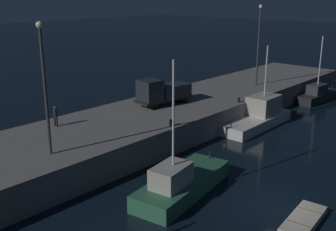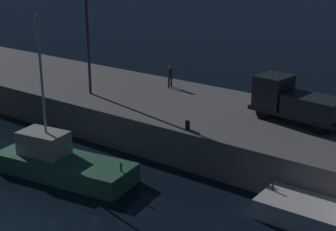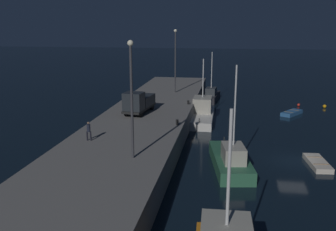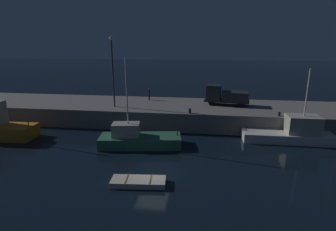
{
  "view_description": "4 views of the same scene",
  "coord_description": "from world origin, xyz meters",
  "px_view_note": "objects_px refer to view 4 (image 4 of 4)",
  "views": [
    {
      "loc": [
        -21.0,
        -9.94,
        12.71
      ],
      "look_at": [
        3.75,
        12.6,
        2.56
      ],
      "focal_mm": 43.63,
      "sensor_mm": 36.0,
      "label": 1
    },
    {
      "loc": [
        18.07,
        -11.75,
        12.47
      ],
      "look_at": [
        0.44,
        11.74,
        2.59
      ],
      "focal_mm": 54.37,
      "sensor_mm": 36.0,
      "label": 2
    },
    {
      "loc": [
        -33.26,
        6.09,
        12.1
      ],
      "look_at": [
        4.87,
        12.38,
        2.63
      ],
      "focal_mm": 40.01,
      "sensor_mm": 36.0,
      "label": 3
    },
    {
      "loc": [
        4.03,
        -19.12,
        10.16
      ],
      "look_at": [
        -0.24,
        11.18,
        1.87
      ],
      "focal_mm": 28.33,
      "sensor_mm": 36.0,
      "label": 4
    }
  ],
  "objects_px": {
    "utility_truck": "(225,95)",
    "lamp_post_west": "(113,67)",
    "fishing_trawler_red": "(292,132)",
    "rowboat_white_mid": "(138,182)",
    "bollard_central": "(279,114)",
    "bollard_west": "(190,111)",
    "fishing_boat_blue": "(138,138)",
    "dockworker": "(149,93)"
  },
  "relations": [
    {
      "from": "utility_truck",
      "to": "lamp_post_west",
      "type": "bearing_deg",
      "value": -168.03
    },
    {
      "from": "fishing_trawler_red",
      "to": "rowboat_white_mid",
      "type": "height_order",
      "value": "fishing_trawler_red"
    },
    {
      "from": "bollard_central",
      "to": "lamp_post_west",
      "type": "bearing_deg",
      "value": 174.34
    },
    {
      "from": "fishing_trawler_red",
      "to": "bollard_west",
      "type": "height_order",
      "value": "fishing_trawler_red"
    },
    {
      "from": "lamp_post_west",
      "to": "bollard_central",
      "type": "xyz_separation_m",
      "value": [
        19.87,
        -1.97,
        -4.8
      ]
    },
    {
      "from": "fishing_trawler_red",
      "to": "utility_truck",
      "type": "bearing_deg",
      "value": 135.78
    },
    {
      "from": "bollard_west",
      "to": "bollard_central",
      "type": "distance_m",
      "value": 10.02
    },
    {
      "from": "fishing_boat_blue",
      "to": "rowboat_white_mid",
      "type": "distance_m",
      "value": 7.83
    },
    {
      "from": "rowboat_white_mid",
      "to": "bollard_west",
      "type": "bearing_deg",
      "value": 76.86
    },
    {
      "from": "rowboat_white_mid",
      "to": "fishing_trawler_red",
      "type": "bearing_deg",
      "value": 38.55
    },
    {
      "from": "bollard_west",
      "to": "bollard_central",
      "type": "relative_size",
      "value": 1.15
    },
    {
      "from": "rowboat_white_mid",
      "to": "utility_truck",
      "type": "bearing_deg",
      "value": 67.76
    },
    {
      "from": "fishing_boat_blue",
      "to": "fishing_trawler_red",
      "type": "bearing_deg",
      "value": 12.93
    },
    {
      "from": "rowboat_white_mid",
      "to": "lamp_post_west",
      "type": "relative_size",
      "value": 0.48
    },
    {
      "from": "dockworker",
      "to": "lamp_post_west",
      "type": "bearing_deg",
      "value": -126.33
    },
    {
      "from": "fishing_trawler_red",
      "to": "bollard_west",
      "type": "bearing_deg",
      "value": 171.54
    },
    {
      "from": "rowboat_white_mid",
      "to": "lamp_post_west",
      "type": "xyz_separation_m",
      "value": [
        -6.85,
        14.86,
        7.13
      ]
    },
    {
      "from": "bollard_central",
      "to": "utility_truck",
      "type": "bearing_deg",
      "value": 139.03
    },
    {
      "from": "lamp_post_west",
      "to": "dockworker",
      "type": "distance_m",
      "value": 7.25
    },
    {
      "from": "lamp_post_west",
      "to": "fishing_boat_blue",
      "type": "bearing_deg",
      "value": -56.32
    },
    {
      "from": "fishing_boat_blue",
      "to": "lamp_post_west",
      "type": "xyz_separation_m",
      "value": [
        -4.87,
        7.31,
        6.54
      ]
    },
    {
      "from": "fishing_trawler_red",
      "to": "rowboat_white_mid",
      "type": "bearing_deg",
      "value": -141.45
    },
    {
      "from": "fishing_trawler_red",
      "to": "bollard_central",
      "type": "relative_size",
      "value": 20.23
    },
    {
      "from": "fishing_trawler_red",
      "to": "dockworker",
      "type": "xyz_separation_m",
      "value": [
        -17.41,
        8.44,
        2.26
      ]
    },
    {
      "from": "fishing_trawler_red",
      "to": "bollard_west",
      "type": "relative_size",
      "value": 17.56
    },
    {
      "from": "fishing_boat_blue",
      "to": "dockworker",
      "type": "relative_size",
      "value": 5.41
    },
    {
      "from": "lamp_post_west",
      "to": "dockworker",
      "type": "xyz_separation_m",
      "value": [
        3.54,
        4.82,
        -4.09
      ]
    },
    {
      "from": "rowboat_white_mid",
      "to": "bollard_west",
      "type": "height_order",
      "value": "bollard_west"
    },
    {
      "from": "fishing_trawler_red",
      "to": "bollard_central",
      "type": "height_order",
      "value": "fishing_trawler_red"
    },
    {
      "from": "fishing_trawler_red",
      "to": "rowboat_white_mid",
      "type": "relative_size",
      "value": 2.24
    },
    {
      "from": "utility_truck",
      "to": "bollard_west",
      "type": "bearing_deg",
      "value": -130.83
    },
    {
      "from": "fishing_trawler_red",
      "to": "lamp_post_west",
      "type": "height_order",
      "value": "lamp_post_west"
    },
    {
      "from": "fishing_boat_blue",
      "to": "rowboat_white_mid",
      "type": "height_order",
      "value": "fishing_boat_blue"
    },
    {
      "from": "fishing_trawler_red",
      "to": "lamp_post_west",
      "type": "distance_m",
      "value": 22.19
    },
    {
      "from": "fishing_boat_blue",
      "to": "lamp_post_west",
      "type": "relative_size",
      "value": 1.03
    },
    {
      "from": "dockworker",
      "to": "utility_truck",
      "type": "bearing_deg",
      "value": -9.73
    },
    {
      "from": "rowboat_white_mid",
      "to": "utility_truck",
      "type": "relative_size",
      "value": 0.7
    },
    {
      "from": "lamp_post_west",
      "to": "bollard_west",
      "type": "distance_m",
      "value": 11.13
    },
    {
      "from": "fishing_boat_blue",
      "to": "bollard_west",
      "type": "bearing_deg",
      "value": 46.96
    },
    {
      "from": "fishing_trawler_red",
      "to": "utility_truck",
      "type": "height_order",
      "value": "fishing_trawler_red"
    },
    {
      "from": "dockworker",
      "to": "bollard_west",
      "type": "xyz_separation_m",
      "value": [
        6.32,
        -6.79,
        -0.68
      ]
    },
    {
      "from": "rowboat_white_mid",
      "to": "utility_truck",
      "type": "height_order",
      "value": "utility_truck"
    }
  ]
}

